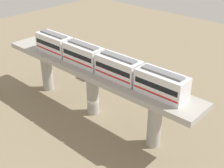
# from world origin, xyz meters

# --- Properties ---
(ground_plane) EXTENTS (120.00, 120.00, 0.00)m
(ground_plane) POSITION_xyz_m (0.00, 0.00, 0.00)
(ground_plane) COLOR #84755B
(viaduct) EXTENTS (5.20, 35.80, 7.96)m
(viaduct) POSITION_xyz_m (0.00, 0.00, 6.19)
(viaduct) COLOR #A8A59E
(viaduct) RESTS_ON ground
(train) EXTENTS (2.64, 27.45, 3.24)m
(train) POSITION_xyz_m (0.00, 1.75, 9.49)
(train) COLOR silver
(train) RESTS_ON viaduct
(parked_car_blue) EXTENTS (1.80, 4.20, 1.76)m
(parked_car_blue) POSITION_xyz_m (-10.29, 9.72, 0.74)
(parked_car_blue) COLOR #284CB7
(parked_car_blue) RESTS_ON ground
(parked_car_silver) EXTENTS (1.93, 4.25, 1.76)m
(parked_car_silver) POSITION_xyz_m (-7.95, -9.21, 0.74)
(parked_car_silver) COLOR #B2B5BA
(parked_car_silver) RESTS_ON ground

